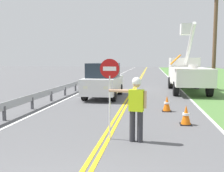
{
  "coord_description": "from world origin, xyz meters",
  "views": [
    {
      "loc": [
        1.28,
        -2.78,
        2.3
      ],
      "look_at": [
        -0.33,
        7.64,
        1.2
      ],
      "focal_mm": 40.34,
      "sensor_mm": 36.0,
      "label": 1
    }
  ],
  "objects_px": {
    "flagger_worker": "(136,105)",
    "traffic_cone_lead": "(186,115)",
    "traffic_cone_mid": "(167,104)",
    "stop_sign_paddle": "(110,81)",
    "utility_pole_near": "(215,32)",
    "oncoming_suv_nearest": "(104,80)",
    "utility_bucket_truck": "(187,72)"
  },
  "relations": [
    {
      "from": "utility_bucket_truck",
      "to": "flagger_worker",
      "type": "bearing_deg",
      "value": -104.01
    },
    {
      "from": "oncoming_suv_nearest",
      "to": "utility_pole_near",
      "type": "relative_size",
      "value": 0.55
    },
    {
      "from": "utility_pole_near",
      "to": "flagger_worker",
      "type": "bearing_deg",
      "value": -110.98
    },
    {
      "from": "traffic_cone_lead",
      "to": "utility_bucket_truck",
      "type": "bearing_deg",
      "value": 82.22
    },
    {
      "from": "flagger_worker",
      "to": "traffic_cone_mid",
      "type": "distance_m",
      "value": 4.61
    },
    {
      "from": "oncoming_suv_nearest",
      "to": "traffic_cone_mid",
      "type": "distance_m",
      "value": 5.25
    },
    {
      "from": "flagger_worker",
      "to": "oncoming_suv_nearest",
      "type": "relative_size",
      "value": 0.4
    },
    {
      "from": "oncoming_suv_nearest",
      "to": "traffic_cone_lead",
      "type": "distance_m",
      "value": 7.36
    },
    {
      "from": "stop_sign_paddle",
      "to": "oncoming_suv_nearest",
      "type": "bearing_deg",
      "value": 101.88
    },
    {
      "from": "flagger_worker",
      "to": "traffic_cone_lead",
      "type": "xyz_separation_m",
      "value": [
        1.65,
        2.13,
        -0.71
      ]
    },
    {
      "from": "traffic_cone_mid",
      "to": "traffic_cone_lead",
      "type": "bearing_deg",
      "value": -77.0
    },
    {
      "from": "traffic_cone_lead",
      "to": "traffic_cone_mid",
      "type": "xyz_separation_m",
      "value": [
        -0.53,
        2.28,
        0.0
      ]
    },
    {
      "from": "oncoming_suv_nearest",
      "to": "stop_sign_paddle",
      "type": "bearing_deg",
      "value": -78.12
    },
    {
      "from": "oncoming_suv_nearest",
      "to": "traffic_cone_lead",
      "type": "height_order",
      "value": "oncoming_suv_nearest"
    },
    {
      "from": "utility_bucket_truck",
      "to": "traffic_cone_lead",
      "type": "bearing_deg",
      "value": -97.78
    },
    {
      "from": "utility_pole_near",
      "to": "traffic_cone_mid",
      "type": "height_order",
      "value": "utility_pole_near"
    },
    {
      "from": "stop_sign_paddle",
      "to": "traffic_cone_mid",
      "type": "bearing_deg",
      "value": 66.35
    },
    {
      "from": "utility_bucket_truck",
      "to": "utility_pole_near",
      "type": "bearing_deg",
      "value": 33.97
    },
    {
      "from": "flagger_worker",
      "to": "utility_pole_near",
      "type": "relative_size",
      "value": 0.22
    },
    {
      "from": "flagger_worker",
      "to": "utility_bucket_truck",
      "type": "distance_m",
      "value": 12.42
    },
    {
      "from": "flagger_worker",
      "to": "stop_sign_paddle",
      "type": "distance_m",
      "value": 1.02
    },
    {
      "from": "stop_sign_paddle",
      "to": "utility_pole_near",
      "type": "xyz_separation_m",
      "value": [
        5.94,
        13.39,
        2.69
      ]
    },
    {
      "from": "stop_sign_paddle",
      "to": "utility_pole_near",
      "type": "relative_size",
      "value": 0.28
    },
    {
      "from": "traffic_cone_mid",
      "to": "flagger_worker",
      "type": "bearing_deg",
      "value": -104.27
    },
    {
      "from": "oncoming_suv_nearest",
      "to": "utility_pole_near",
      "type": "bearing_deg",
      "value": 34.85
    },
    {
      "from": "oncoming_suv_nearest",
      "to": "traffic_cone_lead",
      "type": "bearing_deg",
      "value": -55.85
    },
    {
      "from": "oncoming_suv_nearest",
      "to": "traffic_cone_mid",
      "type": "relative_size",
      "value": 6.6
    },
    {
      "from": "flagger_worker",
      "to": "oncoming_suv_nearest",
      "type": "height_order",
      "value": "oncoming_suv_nearest"
    },
    {
      "from": "stop_sign_paddle",
      "to": "oncoming_suv_nearest",
      "type": "height_order",
      "value": "stop_sign_paddle"
    },
    {
      "from": "stop_sign_paddle",
      "to": "utility_bucket_truck",
      "type": "relative_size",
      "value": 0.34
    },
    {
      "from": "flagger_worker",
      "to": "utility_pole_near",
      "type": "distance_m",
      "value": 14.85
    },
    {
      "from": "utility_bucket_truck",
      "to": "oncoming_suv_nearest",
      "type": "xyz_separation_m",
      "value": [
        -5.46,
        -3.85,
        -0.34
      ]
    }
  ]
}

